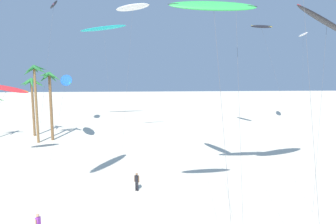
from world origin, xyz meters
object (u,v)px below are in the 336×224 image
flying_kite_0 (66,80)px  palm_tree_2 (50,85)px  palm_tree_3 (35,78)px  flying_kite_9 (327,23)px  palm_tree_1 (32,89)px  flying_kite_5 (103,28)px  flying_kite_8 (303,35)px  flying_kite_11 (214,6)px  person_near_left (137,181)px  flying_kite_6 (8,89)px  flying_kite_10 (54,5)px  flying_kite_4 (133,7)px  flying_kite_2 (261,27)px

flying_kite_0 → palm_tree_2: bearing=154.5°
palm_tree_3 → flying_kite_0: 4.24m
flying_kite_9 → palm_tree_1: bearing=143.1°
flying_kite_5 → palm_tree_2: bearing=-111.0°
flying_kite_5 → flying_kite_8: bearing=-7.2°
palm_tree_1 → flying_kite_11: flying_kite_11 is taller
palm_tree_2 → person_near_left: bearing=-56.9°
person_near_left → flying_kite_0: bearing=119.0°
flying_kite_6 → person_near_left: 19.13m
flying_kite_10 → flying_kite_11: 38.74m
person_near_left → palm_tree_2: bearing=123.1°
flying_kite_5 → flying_kite_11: bearing=-74.3°
flying_kite_5 → flying_kite_0: bearing=-101.0°
flying_kite_9 → flying_kite_0: bearing=142.7°
flying_kite_6 → flying_kite_11: flying_kite_11 is taller
palm_tree_1 → flying_kite_8: (47.41, 7.43, 9.51)m
flying_kite_4 → flying_kite_11: flying_kite_4 is taller
flying_kite_8 → flying_kite_6: bearing=-154.5°
flying_kite_0 → flying_kite_9: flying_kite_9 is taller
flying_kite_8 → flying_kite_9: size_ratio=1.13×
flying_kite_0 → flying_kite_11: (15.50, -26.71, 5.12)m
flying_kite_10 → person_near_left: 35.34m
flying_kite_2 → flying_kite_5: size_ratio=0.92×
flying_kite_8 → flying_kite_10: 44.47m
flying_kite_4 → flying_kite_5: flying_kite_4 is taller
palm_tree_2 → person_near_left: size_ratio=6.28×
palm_tree_1 → person_near_left: (17.11, -23.75, -6.67)m
palm_tree_1 → palm_tree_3: (2.25, -4.79, 1.75)m
flying_kite_8 → flying_kite_11: bearing=-123.3°
palm_tree_2 → flying_kite_11: bearing=-57.0°
flying_kite_0 → flying_kite_2: flying_kite_2 is taller
palm_tree_1 → flying_kite_2: (36.18, -0.96, 9.72)m
flying_kite_6 → flying_kite_0: bearing=66.9°
palm_tree_1 → flying_kite_5: 19.05m
flying_kite_4 → flying_kite_9: 26.00m
palm_tree_3 → flying_kite_9: 36.80m
palm_tree_1 → flying_kite_10: (3.42, 2.05, 13.23)m
flying_kite_6 → person_near_left: (14.65, -9.72, -7.53)m
flying_kite_5 → palm_tree_3: bearing=-113.8°
palm_tree_1 → flying_kite_10: 13.82m
flying_kite_0 → flying_kite_9: bearing=-37.3°
flying_kite_11 → palm_tree_3: bearing=126.7°
flying_kite_2 → flying_kite_10: (-32.77, 3.01, 3.51)m
palm_tree_3 → flying_kite_11: 33.40m
flying_kite_0 → flying_kite_11: size_ratio=0.89×
flying_kite_4 → flying_kite_5: size_ratio=1.03×
flying_kite_0 → flying_kite_10: bearing=114.8°
flying_kite_5 → person_near_left: bearing=-78.4°
flying_kite_4 → flying_kite_5: (-6.48, 17.41, -0.59)m
flying_kite_0 → flying_kite_8: 43.40m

